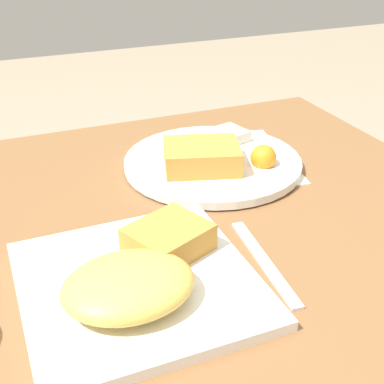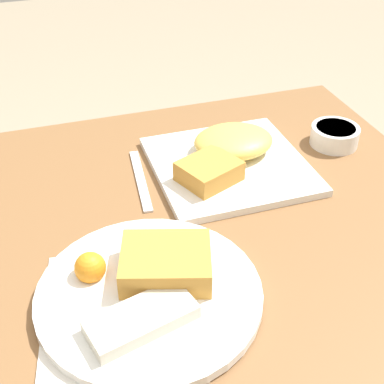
% 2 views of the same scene
% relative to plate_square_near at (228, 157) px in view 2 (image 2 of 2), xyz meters
% --- Properties ---
extents(dining_table, '(0.92, 0.81, 0.74)m').
position_rel_plate_square_near_xyz_m(dining_table, '(0.11, 0.14, -0.12)').
color(dining_table, brown).
rests_on(dining_table, ground_plane).
extents(menu_card, '(0.24, 0.27, 0.00)m').
position_rel_plate_square_near_xyz_m(menu_card, '(0.26, 0.29, -0.02)').
color(menu_card, silver).
rests_on(menu_card, dining_table).
extents(plate_square_near, '(0.27, 0.27, 0.06)m').
position_rel_plate_square_near_xyz_m(plate_square_near, '(0.00, 0.00, 0.00)').
color(plate_square_near, white).
rests_on(plate_square_near, dining_table).
extents(plate_oval_far, '(0.31, 0.31, 0.05)m').
position_rel_plate_square_near_xyz_m(plate_oval_far, '(0.22, 0.27, -0.00)').
color(plate_oval_far, white).
rests_on(plate_oval_far, menu_card).
extents(sauce_ramekin, '(0.09, 0.09, 0.04)m').
position_rel_plate_square_near_xyz_m(sauce_ramekin, '(-0.23, -0.01, -0.00)').
color(sauce_ramekin, white).
rests_on(sauce_ramekin, dining_table).
extents(butter_knife, '(0.03, 0.19, 0.00)m').
position_rel_plate_square_near_xyz_m(butter_knife, '(0.17, -0.01, -0.02)').
color(butter_knife, silver).
rests_on(butter_knife, dining_table).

